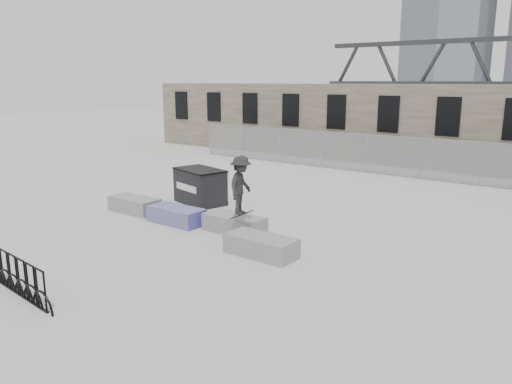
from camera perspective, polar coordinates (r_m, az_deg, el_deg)
ground at (r=16.43m, az=-6.20°, el=-4.10°), size 120.00×120.00×0.00m
stone_wall at (r=29.80m, az=15.76°, el=7.45°), size 36.00×2.58×4.50m
chainlink_fence at (r=26.51m, az=12.61°, el=4.37°), size 22.06×0.06×2.02m
planter_far_left at (r=18.74m, az=-13.71°, el=-1.35°), size 2.00×0.90×0.55m
planter_center_left at (r=17.00m, az=-9.10°, el=-2.58°), size 2.00×0.90×0.55m
planter_center_right at (r=15.83m, az=-2.49°, el=-3.57°), size 2.00×0.90×0.55m
planter_offset at (r=13.75m, az=0.58°, el=-6.09°), size 2.00×0.90×0.55m
dumpster at (r=19.54m, az=-6.41°, el=0.68°), size 2.32×1.73×1.37m
bike_rack at (r=13.24m, az=-27.11°, el=-7.64°), size 4.93×0.46×0.90m
skateboarder at (r=14.62m, az=-1.74°, el=0.76°), size 0.93×1.26×1.95m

